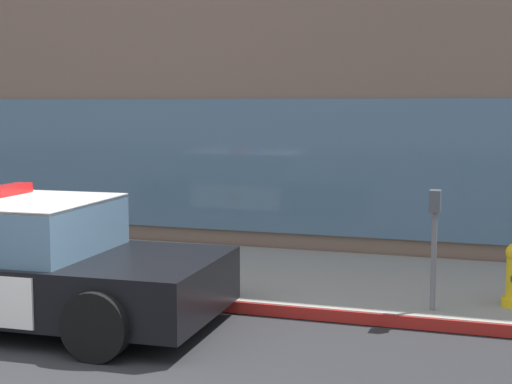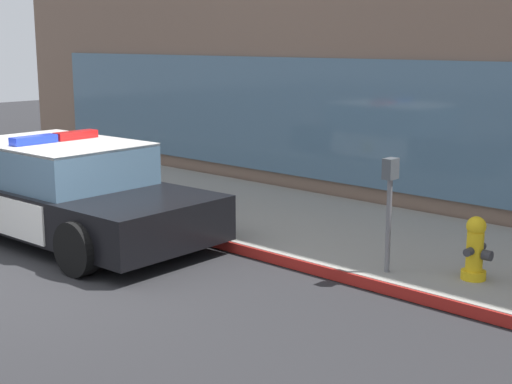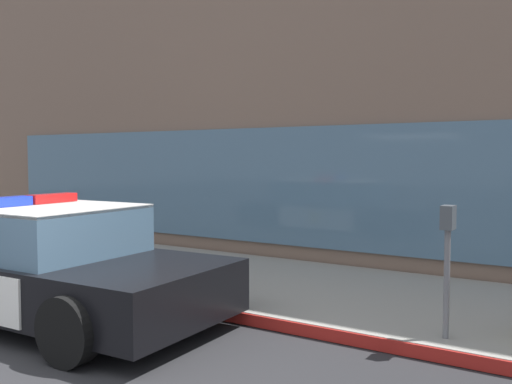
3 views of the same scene
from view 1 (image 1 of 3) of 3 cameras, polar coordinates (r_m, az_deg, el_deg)
The scene contains 5 objects.
ground at distance 7.32m, azimuth -14.76°, elevation -13.06°, with size 48.00×48.00×0.00m, color #262628.
sidewalk at distance 10.86m, azimuth -2.69°, elevation -5.97°, with size 48.00×3.28×0.15m, color gray.
curb_red_paint at distance 9.38m, azimuth -6.37°, elevation -8.03°, with size 28.80×0.04×0.14m, color maroon.
police_cruiser at distance 9.11m, azimuth -18.06°, elevation -4.84°, with size 4.88×2.30×1.49m.
parking_meter at distance 8.70m, azimuth 13.02°, elevation -2.55°, with size 0.12×0.18×1.34m.
Camera 1 is at (3.83, -5.75, 2.43)m, focal length 54.26 mm.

